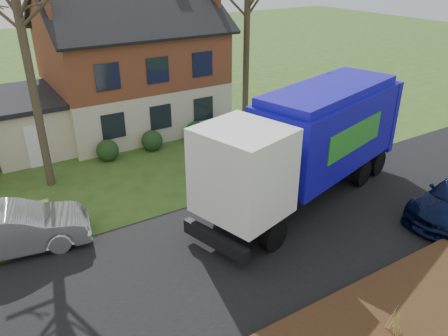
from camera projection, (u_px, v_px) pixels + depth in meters
ground at (234, 252)px, 15.09m from camera, size 120.00×120.00×0.00m
road at (234, 252)px, 15.08m from camera, size 80.00×7.00×0.02m
main_house at (123, 58)px, 24.65m from camera, size 12.95×8.95×9.26m
garbage_truck at (311, 139)px, 17.42m from camera, size 11.05×5.58×4.58m
silver_sedan at (12, 230)px, 14.84m from camera, size 5.29×2.63×1.67m
grass_clump_mid at (395, 319)px, 11.30m from camera, size 0.32×0.26×0.89m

